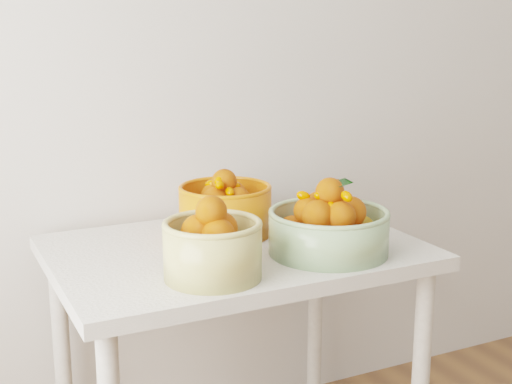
% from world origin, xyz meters
% --- Properties ---
extents(table, '(1.00, 0.70, 0.75)m').
position_xyz_m(table, '(-0.41, 1.60, 0.65)').
color(table, silver).
rests_on(table, ground).
extents(bowl_cream, '(0.31, 0.31, 0.21)m').
position_xyz_m(bowl_cream, '(-0.57, 1.39, 0.83)').
color(bowl_cream, tan).
rests_on(bowl_cream, table).
extents(bowl_green, '(0.38, 0.38, 0.21)m').
position_xyz_m(bowl_green, '(-0.21, 1.43, 0.82)').
color(bowl_green, '#97BB88').
rests_on(bowl_green, table).
extents(bowl_orange, '(0.28, 0.28, 0.20)m').
position_xyz_m(bowl_orange, '(-0.39, 1.71, 0.83)').
color(bowl_orange, orange).
rests_on(bowl_orange, table).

